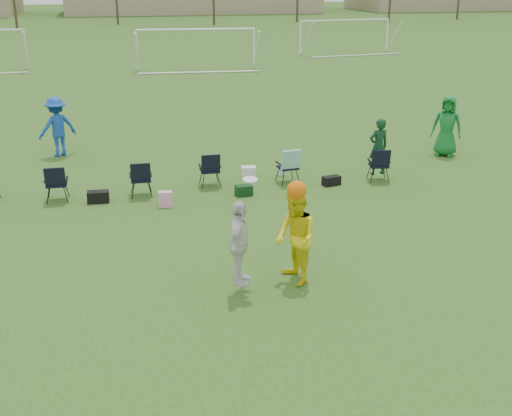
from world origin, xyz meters
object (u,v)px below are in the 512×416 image
object	(u,v)px
fielder_green_far	(447,126)
center_contest	(277,238)
goal_right	(345,27)
goal_mid	(196,37)
fielder_blue	(57,127)

from	to	relation	value
fielder_green_far	center_contest	size ratio (longest dim) A/B	0.89
fielder_green_far	goal_right	world-z (taller)	goal_right
center_contest	goal_mid	bearing A→B (deg)	85.15
goal_mid	goal_right	size ratio (longest dim) A/B	1.01
goal_mid	fielder_blue	bearing A→B (deg)	-106.19
center_contest	goal_right	distance (m)	38.93
goal_mid	goal_right	xyz separation A→B (m)	(12.00, 6.00, 0.00)
center_contest	goal_right	xyz separation A→B (m)	(14.55, 36.10, 0.95)
center_contest	goal_right	size ratio (longest dim) A/B	0.30
fielder_blue	goal_right	world-z (taller)	goal_right
fielder_green_far	fielder_blue	bearing A→B (deg)	-156.49
fielder_blue	center_contest	world-z (taller)	center_contest
goal_mid	center_contest	bearing A→B (deg)	-90.85
fielder_green_far	goal_right	xyz separation A→B (m)	(6.84, 28.21, 0.94)
fielder_blue	goal_right	xyz separation A→B (m)	(19.16, 25.48, 0.96)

